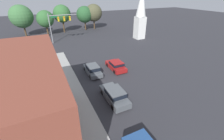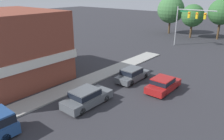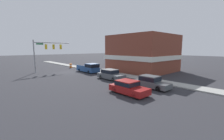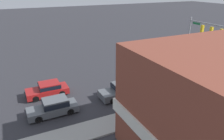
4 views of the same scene
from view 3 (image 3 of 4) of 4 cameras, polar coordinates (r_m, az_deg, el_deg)
The scene contains 9 objects.
ground_plane at distance 32.39m, azimuth -16.32°, elevation -0.82°, with size 200.00×200.00×0.00m, color #2D2D33.
sidewalk_curb at distance 35.21m, azimuth -7.98°, elevation 0.24°, with size 2.40×60.00×0.14m.
near_signal_assembly at distance 34.99m, azimuth -23.42°, elevation 7.50°, with size 7.74×0.49×6.62m.
car_lead at distance 23.86m, azimuth -0.54°, elevation -1.60°, with size 1.95×4.80×1.59m.
car_second_ahead at distance 19.30m, azimuth 14.55°, elevation -4.29°, with size 1.80×4.56×1.52m.
car_oncoming at distance 16.34m, azimuth 6.20°, elevation -6.43°, with size 1.93×4.39×1.45m.
pickup_truck_parked at distance 31.25m, azimuth -8.62°, elevation 0.81°, with size 2.14×5.74×1.87m.
construction_barrel at distance 39.82m, azimuth -15.45°, elevation 1.63°, with size 0.57×0.57×1.08m.
corner_brick_building at distance 33.55m, azimuth 11.61°, elevation 6.09°, with size 11.78×12.22×7.69m.
Camera 3 is at (13.97, 28.82, 4.85)m, focal length 24.00 mm.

